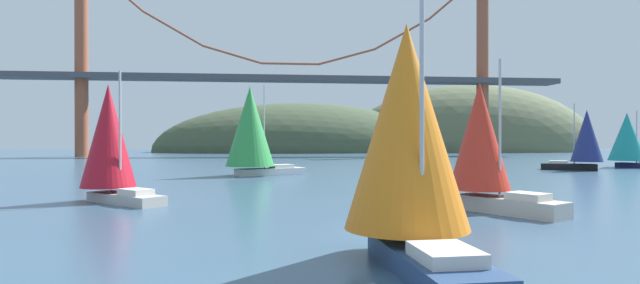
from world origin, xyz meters
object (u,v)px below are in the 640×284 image
(sailboat_crimson_sail, at_px, (110,141))
(sailboat_navy_sail, at_px, (585,139))
(sailboat_green_sail, at_px, (251,129))
(sailboat_scarlet_sail, at_px, (483,144))
(channel_buoy, at_px, (469,175))
(sailboat_orange_sail, at_px, (408,135))
(sailboat_teal_sail, at_px, (628,138))

(sailboat_crimson_sail, height_order, sailboat_navy_sail, sailboat_navy_sail)
(sailboat_green_sail, bearing_deg, sailboat_scarlet_sail, -64.20)
(sailboat_green_sail, xyz_separation_m, channel_buoy, (21.43, -5.82, -4.59))
(sailboat_crimson_sail, distance_m, sailboat_green_sail, 22.72)
(sailboat_scarlet_sail, height_order, sailboat_navy_sail, sailboat_navy_sail)
(sailboat_orange_sail, distance_m, sailboat_scarlet_sail, 12.68)
(sailboat_teal_sail, xyz_separation_m, sailboat_navy_sail, (-9.70, -5.11, -0.13))
(sailboat_crimson_sail, height_order, sailboat_teal_sail, sailboat_crimson_sail)
(sailboat_navy_sail, relative_size, channel_buoy, 3.16)
(sailboat_scarlet_sail, bearing_deg, sailboat_teal_sail, 45.13)
(sailboat_teal_sail, relative_size, channel_buoy, 3.03)
(sailboat_orange_sail, height_order, sailboat_green_sail, sailboat_green_sail)
(sailboat_orange_sail, relative_size, sailboat_navy_sail, 1.04)
(sailboat_green_sail, bearing_deg, sailboat_orange_sail, -80.91)
(sailboat_crimson_sail, relative_size, channel_buoy, 3.04)
(sailboat_crimson_sail, height_order, channel_buoy, sailboat_crimson_sail)
(sailboat_navy_sail, bearing_deg, sailboat_green_sail, -173.15)
(sailboat_navy_sail, bearing_deg, sailboat_teal_sail, 27.79)
(sailboat_orange_sail, bearing_deg, sailboat_scarlet_sail, 55.40)
(channel_buoy, bearing_deg, sailboat_green_sail, 164.82)
(sailboat_green_sail, height_order, channel_buoy, sailboat_green_sail)
(sailboat_crimson_sail, height_order, sailboat_scarlet_sail, sailboat_scarlet_sail)
(sailboat_crimson_sail, xyz_separation_m, channel_buoy, (29.55, 15.37, -3.40))
(sailboat_scarlet_sail, bearing_deg, sailboat_navy_sail, 49.55)
(sailboat_green_sail, bearing_deg, sailboat_navy_sail, 6.85)
(sailboat_scarlet_sail, distance_m, channel_buoy, 23.32)
(sailboat_crimson_sail, distance_m, sailboat_teal_sail, 66.42)
(sailboat_crimson_sail, bearing_deg, sailboat_navy_sail, 28.06)
(sailboat_crimson_sail, height_order, sailboat_green_sail, sailboat_green_sail)
(sailboat_orange_sail, bearing_deg, sailboat_navy_sail, 50.89)
(sailboat_orange_sail, distance_m, sailboat_green_sail, 38.35)
(sailboat_crimson_sail, xyz_separation_m, sailboat_green_sail, (8.12, 21.18, 1.18))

